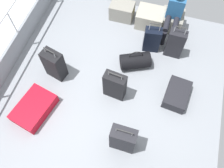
{
  "coord_description": "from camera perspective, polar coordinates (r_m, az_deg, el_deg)",
  "views": [
    {
      "loc": [
        0.64,
        -1.88,
        4.26
      ],
      "look_at": [
        0.04,
        0.18,
        0.25
      ],
      "focal_mm": 37.84,
      "sensor_mm": 36.0,
      "label": 1
    }
  ],
  "objects": [
    {
      "name": "suitcase_3",
      "position": [
        4.76,
        15.39,
        -2.45
      ],
      "size": [
        0.49,
        0.68,
        0.24
      ],
      "color": "black",
      "rests_on": "ground_plane"
    },
    {
      "name": "suitcase_0",
      "position": [
        4.71,
        -18.31,
        -5.57
      ],
      "size": [
        0.72,
        0.91,
        0.23
      ],
      "color": "#B70C1E",
      "rests_on": "ground_plane"
    },
    {
      "name": "passenger_seated",
      "position": [
        5.35,
        14.74,
        16.01
      ],
      "size": [
        0.34,
        0.66,
        1.09
      ],
      "color": "#26598C",
      "rests_on": "ground_plane"
    },
    {
      "name": "suitcase_5",
      "position": [
        4.43,
        0.69,
        -0.41
      ],
      "size": [
        0.43,
        0.25,
        0.76
      ],
      "color": "black",
      "rests_on": "ground_plane"
    },
    {
      "name": "suitcase_7",
      "position": [
        4.79,
        -13.77,
        4.59
      ],
      "size": [
        0.44,
        0.34,
        0.82
      ],
      "color": "black",
      "rests_on": "ground_plane"
    },
    {
      "name": "cargo_crate_2",
      "position": [
        5.74,
        14.17,
        14.64
      ],
      "size": [
        0.52,
        0.48,
        0.39
      ],
      "color": "gray",
      "rests_on": "ground_plane"
    },
    {
      "name": "ground_plane",
      "position": [
        4.72,
        -1.03,
        -3.33
      ],
      "size": [
        4.4,
        5.2,
        0.06
      ],
      "primitive_type": "cube",
      "color": "gray"
    },
    {
      "name": "gunwale_port",
      "position": [
        5.26,
        -24.37,
        4.23
      ],
      "size": [
        0.06,
        5.2,
        0.45
      ],
      "primitive_type": "cube",
      "color": "gray",
      "rests_on": "ground_plane"
    },
    {
      "name": "suitcase_4",
      "position": [
        4.04,
        2.7,
        -13.17
      ],
      "size": [
        0.43,
        0.24,
        0.81
      ],
      "color": "black",
      "rests_on": "ground_plane"
    },
    {
      "name": "cargo_crate_0",
      "position": [
        5.79,
        2.43,
        17.23
      ],
      "size": [
        0.58,
        0.39,
        0.39
      ],
      "color": "gray",
      "rests_on": "ground_plane"
    },
    {
      "name": "duffel_bag",
      "position": [
        4.94,
        5.62,
        5.6
      ],
      "size": [
        0.7,
        0.56,
        0.48
      ],
      "color": "black",
      "rests_on": "ground_plane"
    },
    {
      "name": "suitcase_1",
      "position": [
        5.15,
        9.63,
        10.53
      ],
      "size": [
        0.37,
        0.25,
        0.78
      ],
      "color": "black",
      "rests_on": "ground_plane"
    },
    {
      "name": "suitcase_6",
      "position": [
        5.12,
        15.0,
        9.38
      ],
      "size": [
        0.36,
        0.2,
        0.85
      ],
      "color": "black",
      "rests_on": "ground_plane"
    },
    {
      "name": "cargo_crate_1",
      "position": [
        5.69,
        9.14,
        15.45
      ],
      "size": [
        0.64,
        0.5,
        0.4
      ],
      "color": "#9E9989",
      "rests_on": "ground_plane"
    }
  ]
}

